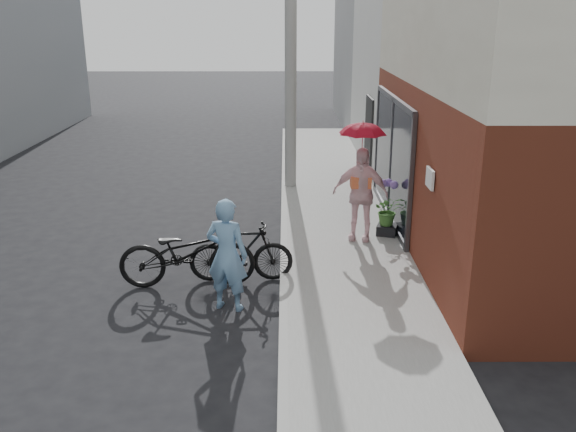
{
  "coord_description": "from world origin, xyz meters",
  "views": [
    {
      "loc": [
        0.97,
        -8.71,
        4.17
      ],
      "look_at": [
        1.01,
        0.57,
        1.1
      ],
      "focal_mm": 38.0,
      "sensor_mm": 36.0,
      "label": 1
    }
  ],
  "objects_px": {
    "utility_pole": "(291,45)",
    "kimono_woman": "(360,194)",
    "officer": "(227,255)",
    "bike_left": "(187,253)",
    "bike_right": "(241,252)",
    "planter": "(387,229)"
  },
  "relations": [
    {
      "from": "utility_pole",
      "to": "bike_left",
      "type": "relative_size",
      "value": 3.25
    },
    {
      "from": "bike_left",
      "to": "officer",
      "type": "bearing_deg",
      "value": -142.64
    },
    {
      "from": "officer",
      "to": "bike_right",
      "type": "distance_m",
      "value": 1.06
    },
    {
      "from": "utility_pole",
      "to": "officer",
      "type": "height_order",
      "value": "utility_pole"
    },
    {
      "from": "planter",
      "to": "officer",
      "type": "bearing_deg",
      "value": -134.36
    },
    {
      "from": "utility_pole",
      "to": "kimono_woman",
      "type": "distance_m",
      "value": 4.75
    },
    {
      "from": "utility_pole",
      "to": "officer",
      "type": "distance_m",
      "value": 7.08
    },
    {
      "from": "bike_left",
      "to": "bike_right",
      "type": "xyz_separation_m",
      "value": [
        0.84,
        0.2,
        -0.06
      ]
    },
    {
      "from": "kimono_woman",
      "to": "utility_pole",
      "type": "bearing_deg",
      "value": 123.1
    },
    {
      "from": "officer",
      "to": "bike_left",
      "type": "bearing_deg",
      "value": -31.75
    },
    {
      "from": "bike_right",
      "to": "kimono_woman",
      "type": "height_order",
      "value": "kimono_woman"
    },
    {
      "from": "bike_left",
      "to": "kimono_woman",
      "type": "bearing_deg",
      "value": -62.5
    },
    {
      "from": "utility_pole",
      "to": "bike_right",
      "type": "xyz_separation_m",
      "value": [
        -0.85,
        -5.49,
        -2.99
      ]
    },
    {
      "from": "bike_right",
      "to": "kimono_woman",
      "type": "distance_m",
      "value": 2.73
    },
    {
      "from": "utility_pole",
      "to": "officer",
      "type": "relative_size",
      "value": 4.1
    },
    {
      "from": "bike_right",
      "to": "bike_left",
      "type": "bearing_deg",
      "value": 100.6
    },
    {
      "from": "utility_pole",
      "to": "kimono_woman",
      "type": "relative_size",
      "value": 3.97
    },
    {
      "from": "bike_left",
      "to": "kimono_woman",
      "type": "distance_m",
      "value": 3.52
    },
    {
      "from": "bike_right",
      "to": "planter",
      "type": "xyz_separation_m",
      "value": [
        2.69,
        1.89,
        -0.29
      ]
    },
    {
      "from": "kimono_woman",
      "to": "planter",
      "type": "height_order",
      "value": "kimono_woman"
    },
    {
      "from": "bike_left",
      "to": "planter",
      "type": "xyz_separation_m",
      "value": [
        3.54,
        2.08,
        -0.35
      ]
    },
    {
      "from": "bike_right",
      "to": "planter",
      "type": "distance_m",
      "value": 3.3
    }
  ]
}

